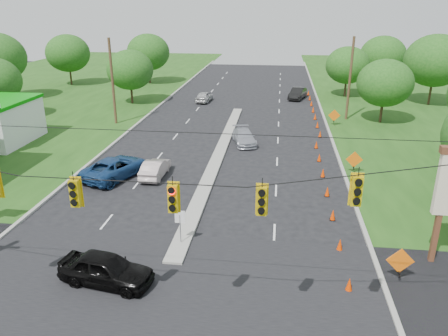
# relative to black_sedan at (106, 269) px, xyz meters

# --- Properties ---
(ground) EXTENTS (160.00, 160.00, 0.00)m
(ground) POSITION_rel_black_sedan_xyz_m (2.66, -2.19, -0.76)
(ground) COLOR black
(ground) RESTS_ON ground
(cross_street) EXTENTS (160.00, 14.00, 0.02)m
(cross_street) POSITION_rel_black_sedan_xyz_m (2.66, -2.19, -0.76)
(cross_street) COLOR black
(cross_street) RESTS_ON ground
(curb_left) EXTENTS (0.25, 110.00, 0.16)m
(curb_left) POSITION_rel_black_sedan_xyz_m (-7.44, 27.81, -0.76)
(curb_left) COLOR gray
(curb_left) RESTS_ON ground
(curb_right) EXTENTS (0.25, 110.00, 0.16)m
(curb_right) POSITION_rel_black_sedan_xyz_m (12.76, 27.81, -0.76)
(curb_right) COLOR gray
(curb_right) RESTS_ON ground
(median) EXTENTS (1.00, 34.00, 0.18)m
(median) POSITION_rel_black_sedan_xyz_m (2.66, 18.81, -0.76)
(median) COLOR gray
(median) RESTS_ON ground
(median_sign) EXTENTS (0.55, 0.06, 2.05)m
(median_sign) POSITION_rel_black_sedan_xyz_m (2.66, 3.81, 0.70)
(median_sign) COLOR gray
(median_sign) RESTS_ON ground
(signal_span) EXTENTS (25.60, 0.32, 9.00)m
(signal_span) POSITION_rel_black_sedan_xyz_m (2.60, -3.19, 4.21)
(signal_span) COLOR #422D1C
(signal_span) RESTS_ON ground
(utility_pole_far_left) EXTENTS (0.28, 0.28, 9.00)m
(utility_pole_far_left) POSITION_rel_black_sedan_xyz_m (-9.84, 27.81, 3.74)
(utility_pole_far_left) COLOR #422D1C
(utility_pole_far_left) RESTS_ON ground
(utility_pole_far_right) EXTENTS (0.28, 0.28, 9.00)m
(utility_pole_far_right) POSITION_rel_black_sedan_xyz_m (15.16, 32.81, 3.74)
(utility_pole_far_right) COLOR #422D1C
(utility_pole_far_right) RESTS_ON ground
(cone_0) EXTENTS (0.32, 0.32, 0.70)m
(cone_0) POSITION_rel_black_sedan_xyz_m (11.10, 0.81, -0.41)
(cone_0) COLOR #EC3700
(cone_0) RESTS_ON ground
(cone_1) EXTENTS (0.32, 0.32, 0.70)m
(cone_1) POSITION_rel_black_sedan_xyz_m (11.10, 4.31, -0.41)
(cone_1) COLOR #EC3700
(cone_1) RESTS_ON ground
(cone_2) EXTENTS (0.32, 0.32, 0.70)m
(cone_2) POSITION_rel_black_sedan_xyz_m (11.10, 7.81, -0.41)
(cone_2) COLOR #EC3700
(cone_2) RESTS_ON ground
(cone_3) EXTENTS (0.32, 0.32, 0.70)m
(cone_3) POSITION_rel_black_sedan_xyz_m (11.10, 11.31, -0.41)
(cone_3) COLOR #EC3700
(cone_3) RESTS_ON ground
(cone_4) EXTENTS (0.32, 0.32, 0.70)m
(cone_4) POSITION_rel_black_sedan_xyz_m (11.10, 14.81, -0.41)
(cone_4) COLOR #EC3700
(cone_4) RESTS_ON ground
(cone_5) EXTENTS (0.32, 0.32, 0.70)m
(cone_5) POSITION_rel_black_sedan_xyz_m (11.10, 18.31, -0.41)
(cone_5) COLOR #EC3700
(cone_5) RESTS_ON ground
(cone_6) EXTENTS (0.32, 0.32, 0.70)m
(cone_6) POSITION_rel_black_sedan_xyz_m (11.10, 21.81, -0.41)
(cone_6) COLOR #EC3700
(cone_6) RESTS_ON ground
(cone_7) EXTENTS (0.32, 0.32, 0.70)m
(cone_7) POSITION_rel_black_sedan_xyz_m (11.70, 25.31, -0.41)
(cone_7) COLOR #EC3700
(cone_7) RESTS_ON ground
(cone_8) EXTENTS (0.32, 0.32, 0.70)m
(cone_8) POSITION_rel_black_sedan_xyz_m (11.70, 28.81, -0.41)
(cone_8) COLOR #EC3700
(cone_8) RESTS_ON ground
(cone_9) EXTENTS (0.32, 0.32, 0.70)m
(cone_9) POSITION_rel_black_sedan_xyz_m (11.70, 32.31, -0.41)
(cone_9) COLOR #EC3700
(cone_9) RESTS_ON ground
(cone_10) EXTENTS (0.32, 0.32, 0.70)m
(cone_10) POSITION_rel_black_sedan_xyz_m (11.70, 35.81, -0.41)
(cone_10) COLOR #EC3700
(cone_10) RESTS_ON ground
(cone_11) EXTENTS (0.32, 0.32, 0.70)m
(cone_11) POSITION_rel_black_sedan_xyz_m (11.70, 39.31, -0.41)
(cone_11) COLOR #EC3700
(cone_11) RESTS_ON ground
(cone_12) EXTENTS (0.32, 0.32, 0.70)m
(cone_12) POSITION_rel_black_sedan_xyz_m (11.70, 42.81, -0.41)
(cone_12) COLOR #EC3700
(cone_12) RESTS_ON ground
(cone_13) EXTENTS (0.32, 0.32, 0.70)m
(cone_13) POSITION_rel_black_sedan_xyz_m (11.70, 46.31, -0.41)
(cone_13) COLOR #EC3700
(cone_13) RESTS_ON ground
(work_sign_0) EXTENTS (1.27, 0.58, 1.37)m
(work_sign_0) POSITION_rel_black_sedan_xyz_m (13.46, 1.81, 0.33)
(work_sign_0) COLOR black
(work_sign_0) RESTS_ON ground
(work_sign_1) EXTENTS (1.27, 0.58, 1.37)m
(work_sign_1) POSITION_rel_black_sedan_xyz_m (13.46, 15.81, 0.33)
(work_sign_1) COLOR black
(work_sign_1) RESTS_ON ground
(work_sign_2) EXTENTS (1.27, 0.58, 1.37)m
(work_sign_2) POSITION_rel_black_sedan_xyz_m (13.46, 29.81, 0.33)
(work_sign_2) COLOR black
(work_sign_2) RESTS_ON ground
(tree_4) EXTENTS (6.72, 6.72, 7.84)m
(tree_4) POSITION_rel_black_sedan_xyz_m (-25.34, 49.81, 4.20)
(tree_4) COLOR black
(tree_4) RESTS_ON ground
(tree_5) EXTENTS (5.88, 5.88, 6.86)m
(tree_5) POSITION_rel_black_sedan_xyz_m (-11.34, 37.81, 3.58)
(tree_5) COLOR black
(tree_5) RESTS_ON ground
(tree_6) EXTENTS (6.72, 6.72, 7.84)m
(tree_6) POSITION_rel_black_sedan_xyz_m (-13.34, 52.81, 4.20)
(tree_6) COLOR black
(tree_6) RESTS_ON ground
(tree_9) EXTENTS (5.88, 5.88, 6.86)m
(tree_9) POSITION_rel_black_sedan_xyz_m (18.66, 31.81, 3.58)
(tree_9) COLOR black
(tree_9) RESTS_ON ground
(tree_10) EXTENTS (7.56, 7.56, 8.82)m
(tree_10) POSITION_rel_black_sedan_xyz_m (26.66, 41.81, 4.82)
(tree_10) COLOR black
(tree_10) RESTS_ON ground
(tree_11) EXTENTS (6.72, 6.72, 7.84)m
(tree_11) POSITION_rel_black_sedan_xyz_m (22.66, 52.81, 4.20)
(tree_11) COLOR black
(tree_11) RESTS_ON ground
(tree_12) EXTENTS (5.88, 5.88, 6.86)m
(tree_12) POSITION_rel_black_sedan_xyz_m (16.66, 45.81, 3.58)
(tree_12) COLOR black
(tree_12) RESTS_ON ground
(black_sedan) EXTENTS (4.69, 2.52, 1.52)m
(black_sedan) POSITION_rel_black_sedan_xyz_m (0.00, 0.00, 0.00)
(black_sedan) COLOR black
(black_sedan) RESTS_ON ground
(white_sedan) EXTENTS (1.48, 4.06, 1.33)m
(white_sedan) POSITION_rel_black_sedan_xyz_m (-1.41, 13.33, -0.09)
(white_sedan) COLOR beige
(white_sedan) RESTS_ON ground
(blue_pickup) EXTENTS (4.46, 6.24, 1.58)m
(blue_pickup) POSITION_rel_black_sedan_xyz_m (-4.30, 12.83, 0.03)
(blue_pickup) COLOR navy
(blue_pickup) RESTS_ON ground
(silver_car_far) EXTENTS (2.90, 4.79, 1.30)m
(silver_car_far) POSITION_rel_black_sedan_xyz_m (4.52, 22.41, -0.11)
(silver_car_far) COLOR #979AA5
(silver_car_far) RESTS_ON ground
(silver_car_oncoming) EXTENTS (2.01, 4.21, 1.39)m
(silver_car_oncoming) POSITION_rel_black_sedan_xyz_m (-2.23, 40.07, -0.06)
(silver_car_oncoming) COLOR #ABABAB
(silver_car_oncoming) RESTS_ON ground
(dark_car_receding) EXTENTS (2.78, 4.87, 1.52)m
(dark_car_receding) POSITION_rel_black_sedan_xyz_m (10.07, 43.47, 0.00)
(dark_car_receding) COLOR black
(dark_car_receding) RESTS_ON ground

